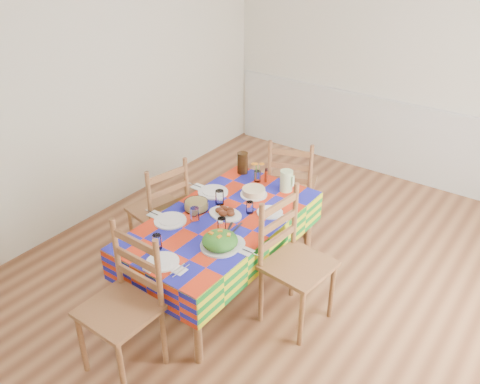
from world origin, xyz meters
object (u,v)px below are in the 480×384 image
object	(u,v)px
dining_table	(222,226)
chair_left	(161,211)
chair_right	(293,262)
chair_near	(124,306)
chair_far	(291,185)
meat_platter	(225,212)
tea_pitcher	(243,163)
green_pitcher	(286,181)

from	to	relation	value
dining_table	chair_left	bearing A→B (deg)	-179.21
chair_right	chair_near	bearing A→B (deg)	154.06
chair_far	chair_right	size ratio (longest dim) A/B	0.95
dining_table	meat_platter	world-z (taller)	meat_platter
dining_table	tea_pitcher	xyz separation A→B (m)	(-0.32, 0.74, 0.17)
meat_platter	green_pitcher	xyz separation A→B (m)	(0.18, 0.63, 0.07)
chair_right	chair_far	bearing A→B (deg)	37.63
green_pitcher	chair_left	world-z (taller)	chair_left
chair_near	chair_far	xyz separation A→B (m)	(0.02, 2.13, -0.03)
chair_far	chair_right	distance (m)	1.24
tea_pitcher	dining_table	bearing A→B (deg)	-66.36
meat_platter	chair_near	distance (m)	1.13
meat_platter	chair_far	size ratio (longest dim) A/B	0.29
tea_pitcher	chair_right	distance (m)	1.26
meat_platter	tea_pitcher	size ratio (longest dim) A/B	1.45
dining_table	tea_pitcher	distance (m)	0.83
tea_pitcher	chair_near	distance (m)	1.85
chair_near	chair_left	world-z (taller)	chair_near
chair_near	chair_left	xyz separation A→B (m)	(-0.67, 1.05, -0.03)
green_pitcher	chair_near	distance (m)	1.77
chair_left	chair_right	bearing A→B (deg)	102.26
chair_near	chair_right	xyz separation A→B (m)	(0.67, 1.07, 0.00)
chair_left	chair_right	distance (m)	1.34
chair_near	chair_far	bearing A→B (deg)	90.75
dining_table	tea_pitcher	bearing A→B (deg)	113.64
tea_pitcher	chair_near	bearing A→B (deg)	-79.75
meat_platter	chair_right	bearing A→B (deg)	-4.41
dining_table	meat_platter	bearing A→B (deg)	94.91
green_pitcher	chair_far	distance (m)	0.49
meat_platter	chair_near	xyz separation A→B (m)	(0.01, -1.12, -0.17)
tea_pitcher	chair_far	xyz separation A→B (m)	(0.34, 0.32, -0.27)
dining_table	green_pitcher	xyz separation A→B (m)	(0.18, 0.69, 0.17)
green_pitcher	tea_pitcher	xyz separation A→B (m)	(-0.50, 0.05, 0.01)
chair_right	meat_platter	bearing A→B (deg)	91.68
dining_table	chair_left	xyz separation A→B (m)	(-0.67, -0.01, -0.10)
chair_left	dining_table	bearing A→B (deg)	102.43
meat_platter	green_pitcher	bearing A→B (deg)	73.90
chair_right	dining_table	bearing A→B (deg)	96.53
green_pitcher	chair_far	world-z (taller)	chair_far
green_pitcher	chair_left	xyz separation A→B (m)	(-0.85, -0.70, -0.27)
tea_pitcher	chair_right	world-z (taller)	chair_right
chair_left	green_pitcher	bearing A→B (deg)	141.11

